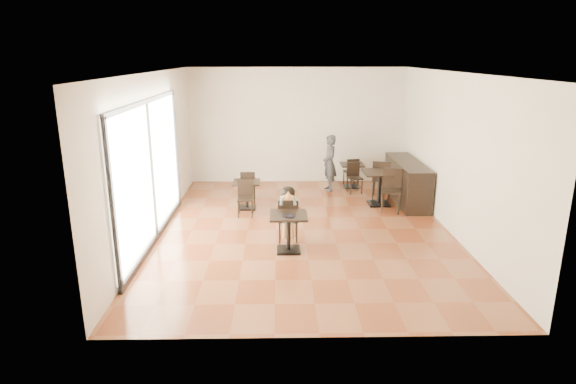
{
  "coord_description": "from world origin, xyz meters",
  "views": [
    {
      "loc": [
        -0.51,
        -9.45,
        3.52
      ],
      "look_at": [
        -0.35,
        -0.64,
        1.0
      ],
      "focal_mm": 30.0,
      "sensor_mm": 36.0,
      "label": 1
    }
  ],
  "objects_px": {
    "child_chair": "(288,219)",
    "chair_left_a": "(248,186)",
    "adult_patron": "(330,163)",
    "chair_mid_a": "(382,179)",
    "cafe_table_left": "(247,195)",
    "chair_back_b": "(355,178)",
    "chair_left_b": "(245,199)",
    "cafe_table_mid": "(379,188)",
    "cafe_table_back": "(352,176)",
    "chair_mid_b": "(391,191)",
    "chair_back_a": "(351,172)",
    "child_table": "(289,233)",
    "child": "(288,214)"
  },
  "relations": [
    {
      "from": "child_table",
      "to": "adult_patron",
      "type": "relative_size",
      "value": 0.48
    },
    {
      "from": "adult_patron",
      "to": "cafe_table_mid",
      "type": "relative_size",
      "value": 1.82
    },
    {
      "from": "cafe_table_left",
      "to": "chair_mid_a",
      "type": "height_order",
      "value": "chair_mid_a"
    },
    {
      "from": "cafe_table_left",
      "to": "chair_back_b",
      "type": "relative_size",
      "value": 0.84
    },
    {
      "from": "chair_mid_b",
      "to": "chair_left_b",
      "type": "bearing_deg",
      "value": -159.91
    },
    {
      "from": "child_chair",
      "to": "chair_left_a",
      "type": "distance_m",
      "value": 2.77
    },
    {
      "from": "child_chair",
      "to": "adult_patron",
      "type": "bearing_deg",
      "value": -108.05
    },
    {
      "from": "chair_left_a",
      "to": "cafe_table_mid",
      "type": "bearing_deg",
      "value": 173.37
    },
    {
      "from": "cafe_table_mid",
      "to": "chair_mid_a",
      "type": "height_order",
      "value": "chair_mid_a"
    },
    {
      "from": "cafe_table_mid",
      "to": "chair_mid_b",
      "type": "xyz_separation_m",
      "value": [
        0.17,
        -0.55,
        0.08
      ]
    },
    {
      "from": "chair_left_a",
      "to": "chair_left_b",
      "type": "relative_size",
      "value": 1.0
    },
    {
      "from": "child",
      "to": "chair_left_a",
      "type": "height_order",
      "value": "child"
    },
    {
      "from": "chair_mid_a",
      "to": "chair_mid_b",
      "type": "xyz_separation_m",
      "value": [
        0.0,
        -1.1,
        0.0
      ]
    },
    {
      "from": "cafe_table_back",
      "to": "chair_left_b",
      "type": "distance_m",
      "value": 3.66
    },
    {
      "from": "chair_left_b",
      "to": "chair_back_b",
      "type": "xyz_separation_m",
      "value": [
        2.76,
        1.86,
        -0.0
      ]
    },
    {
      "from": "adult_patron",
      "to": "chair_back_b",
      "type": "height_order",
      "value": "adult_patron"
    },
    {
      "from": "child_table",
      "to": "chair_left_a",
      "type": "xyz_separation_m",
      "value": [
        -0.93,
        3.15,
        0.04
      ]
    },
    {
      "from": "chair_back_a",
      "to": "chair_left_b",
      "type": "bearing_deg",
      "value": 32.09
    },
    {
      "from": "adult_patron",
      "to": "chair_left_b",
      "type": "xyz_separation_m",
      "value": [
        -2.11,
        -2.11,
        -0.35
      ]
    },
    {
      "from": "chair_left_a",
      "to": "chair_left_b",
      "type": "xyz_separation_m",
      "value": [
        0.0,
        -1.1,
        0.0
      ]
    },
    {
      "from": "child_table",
      "to": "cafe_table_mid",
      "type": "distance_m",
      "value": 3.64
    },
    {
      "from": "child_chair",
      "to": "cafe_table_back",
      "type": "height_order",
      "value": "child_chair"
    },
    {
      "from": "child_chair",
      "to": "child",
      "type": "distance_m",
      "value": 0.11
    },
    {
      "from": "chair_left_a",
      "to": "child_table",
      "type": "bearing_deg",
      "value": 105.31
    },
    {
      "from": "child",
      "to": "cafe_table_mid",
      "type": "height_order",
      "value": "child"
    },
    {
      "from": "chair_mid_a",
      "to": "chair_left_a",
      "type": "height_order",
      "value": "chair_mid_a"
    },
    {
      "from": "adult_patron",
      "to": "cafe_table_left",
      "type": "relative_size",
      "value": 2.27
    },
    {
      "from": "child_table",
      "to": "chair_mid_a",
      "type": "relative_size",
      "value": 0.73
    },
    {
      "from": "chair_back_b",
      "to": "adult_patron",
      "type": "bearing_deg",
      "value": 147.96
    },
    {
      "from": "child_chair",
      "to": "cafe_table_back",
      "type": "bearing_deg",
      "value": -115.03
    },
    {
      "from": "child_chair",
      "to": "adult_patron",
      "type": "xyz_separation_m",
      "value": [
        1.18,
        3.61,
        0.32
      ]
    },
    {
      "from": "child_chair",
      "to": "chair_mid_b",
      "type": "height_order",
      "value": "chair_mid_b"
    },
    {
      "from": "chair_back_b",
      "to": "chair_mid_b",
      "type": "bearing_deg",
      "value": -80.67
    },
    {
      "from": "cafe_table_mid",
      "to": "adult_patron",
      "type": "bearing_deg",
      "value": 129.48
    },
    {
      "from": "cafe_table_back",
      "to": "child_table",
      "type": "bearing_deg",
      "value": -112.27
    },
    {
      "from": "chair_left_b",
      "to": "chair_left_a",
      "type": "bearing_deg",
      "value": 88.81
    },
    {
      "from": "child_table",
      "to": "chair_mid_b",
      "type": "height_order",
      "value": "chair_mid_b"
    },
    {
      "from": "chair_mid_a",
      "to": "cafe_table_left",
      "type": "bearing_deg",
      "value": 29.23
    },
    {
      "from": "chair_back_a",
      "to": "cafe_table_mid",
      "type": "bearing_deg",
      "value": 92.53
    },
    {
      "from": "child",
      "to": "cafe_table_mid",
      "type": "bearing_deg",
      "value": 45.54
    },
    {
      "from": "cafe_table_back",
      "to": "chair_mid_b",
      "type": "xyz_separation_m",
      "value": [
        0.6,
        -2.16,
        0.17
      ]
    },
    {
      "from": "chair_left_a",
      "to": "chair_back_b",
      "type": "bearing_deg",
      "value": -165.85
    },
    {
      "from": "child_chair",
      "to": "cafe_table_mid",
      "type": "height_order",
      "value": "child_chair"
    },
    {
      "from": "chair_mid_b",
      "to": "chair_back_b",
      "type": "bearing_deg",
      "value": 126.23
    },
    {
      "from": "chair_mid_b",
      "to": "child_chair",
      "type": "bearing_deg",
      "value": -128.27
    },
    {
      "from": "child_chair",
      "to": "chair_back_b",
      "type": "distance_m",
      "value": 3.83
    },
    {
      "from": "adult_patron",
      "to": "child",
      "type": "bearing_deg",
      "value": -29.05
    },
    {
      "from": "child_table",
      "to": "chair_left_b",
      "type": "bearing_deg",
      "value": 114.46
    },
    {
      "from": "chair_mid_a",
      "to": "chair_back_a",
      "type": "relative_size",
      "value": 1.26
    },
    {
      "from": "adult_patron",
      "to": "chair_mid_b",
      "type": "xyz_separation_m",
      "value": [
        1.25,
        -1.86,
        -0.25
      ]
    }
  ]
}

